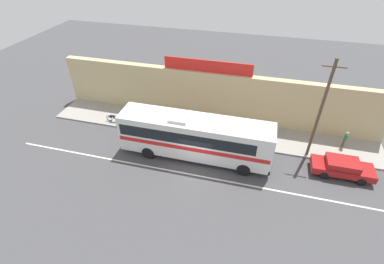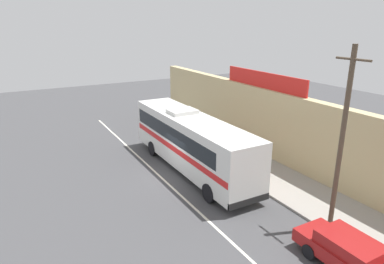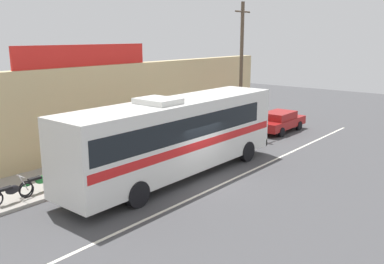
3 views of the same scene
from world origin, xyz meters
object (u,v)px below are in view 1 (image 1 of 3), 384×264
pedestrian_by_curb (345,138)px  pedestrian_far_right (237,129)px  motorcycle_green (134,121)px  motorcycle_black (159,124)px  utility_pole (321,110)px  motorcycle_purple (115,118)px  motorcycle_red (148,122)px  pedestrian_near_shop (189,120)px  parked_car (342,167)px  intercity_bus (194,136)px

pedestrian_by_curb → pedestrian_far_right: (-8.89, -1.01, 0.00)m
motorcycle_green → motorcycle_black: (2.51, 0.13, 0.00)m
utility_pole → pedestrian_far_right: 6.83m
motorcycle_purple → pedestrian_by_curb: (20.49, 1.44, 0.49)m
utility_pole → motorcycle_purple: 17.95m
motorcycle_red → pedestrian_by_curb: bearing=4.3°
motorcycle_red → motorcycle_purple: bearing=-177.7°
utility_pole → pedestrian_by_curb: (2.96, 1.69, -3.34)m
motorcycle_red → pedestrian_near_shop: size_ratio=1.21×
parked_car → motorcycle_red: bearing=172.9°
motorcycle_green → motorcycle_red: 1.35m
pedestrian_by_curb → pedestrian_near_shop: size_ratio=1.02×
parked_car → motorcycle_black: 15.48m
motorcycle_black → intercity_bus: bearing=-34.4°
pedestrian_by_curb → pedestrian_near_shop: bearing=-177.3°
utility_pole → motorcycle_black: size_ratio=4.44×
motorcycle_green → pedestrian_near_shop: size_ratio=1.19×
parked_car → motorcycle_black: bearing=172.6°
parked_car → utility_pole: (-2.31, 1.68, 3.66)m
intercity_bus → pedestrian_far_right: bearing=45.0°
pedestrian_by_curb → utility_pole: bearing=-150.3°
pedestrian_by_curb → pedestrian_far_right: pedestrian_far_right is taller
pedestrian_near_shop → pedestrian_by_curb: bearing=2.7°
motorcycle_green → utility_pole: bearing=-0.7°
motorcycle_red → pedestrian_far_right: bearing=2.0°
intercity_bus → utility_pole: (9.03, 2.43, 2.33)m
motorcycle_black → motorcycle_green: bearing=-177.0°
motorcycle_purple → pedestrian_near_shop: pedestrian_near_shop is taller
motorcycle_black → pedestrian_far_right: 7.15m
pedestrian_far_right → intercity_bus: bearing=-135.0°
motorcycle_red → pedestrian_near_shop: 3.87m
pedestrian_near_shop → pedestrian_far_right: bearing=-4.9°
parked_car → motorcycle_green: size_ratio=2.39×
intercity_bus → utility_pole: utility_pole is taller
motorcycle_purple → motorcycle_black: 4.49m
utility_pole → motorcycle_black: 13.60m
pedestrian_far_right → pedestrian_by_curb: bearing=6.5°
parked_car → motorcycle_black: (-15.35, 2.00, -0.17)m
utility_pole → motorcycle_black: (-13.04, 0.32, -3.83)m
utility_pole → motorcycle_green: 16.02m
motorcycle_purple → pedestrian_far_right: 11.63m
motorcycle_green → pedestrian_by_curb: (18.52, 1.50, 0.49)m
parked_car → pedestrian_by_curb: bearing=79.0°
parked_car → pedestrian_far_right: (-8.23, 2.36, 0.33)m
motorcycle_purple → motorcycle_red: bearing=2.3°
pedestrian_near_shop → pedestrian_far_right: 4.53m
pedestrian_by_curb → motorcycle_red: bearing=-175.7°
parked_car → motorcycle_green: 17.96m
intercity_bus → parked_car: 11.44m
parked_car → pedestrian_by_curb: pedestrian_by_curb is taller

